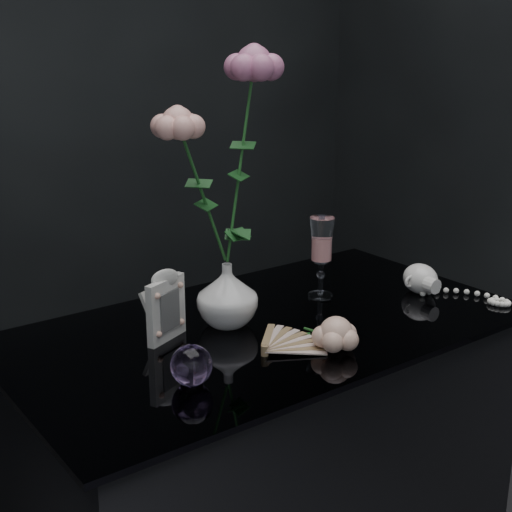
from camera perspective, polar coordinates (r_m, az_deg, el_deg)
table at (r=1.64m, az=0.86°, el=-17.81°), size 1.05×0.58×0.76m
vase at (r=1.44m, az=-2.31°, el=-3.12°), size 0.15×0.15×0.13m
wine_glass at (r=1.59m, az=5.25°, el=-0.14°), size 0.06×0.06×0.18m
picture_frame at (r=1.37m, az=-7.22°, el=-3.88°), size 0.13×0.12×0.14m
paperweight at (r=1.21m, az=-5.19°, el=-8.70°), size 0.08×0.08×0.07m
paper_fan at (r=1.32m, az=0.71°, el=-7.49°), size 0.26×0.22×0.02m
loose_rose at (r=1.34m, az=6.43°, el=-6.20°), size 0.15×0.20×0.07m
pearl_jar at (r=1.67m, az=13.02°, el=-1.68°), size 0.25×0.26×0.07m
roses at (r=1.37m, az=-2.46°, el=8.03°), size 0.28×0.13×0.48m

